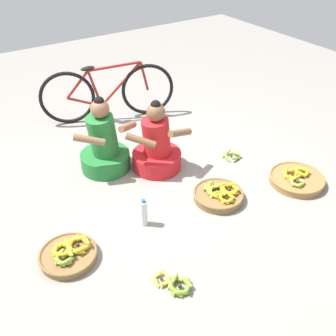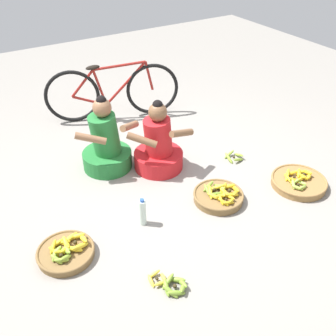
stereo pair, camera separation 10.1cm
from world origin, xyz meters
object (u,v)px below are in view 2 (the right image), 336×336
(bicycle_leaning, at_px, (113,92))
(banana_basket_back_left, at_px, (219,196))
(water_bottle, at_px, (142,212))
(vendor_woman_front, at_px, (158,147))
(banana_basket_mid_left, at_px, (66,252))
(loose_bananas_front_center, at_px, (234,157))
(banana_basket_mid_right, at_px, (299,182))
(vendor_woman_behind, at_px, (106,145))
(loose_bananas_front_right, at_px, (171,285))

(bicycle_leaning, relative_size, banana_basket_back_left, 3.37)
(water_bottle, bearing_deg, vendor_woman_front, 50.70)
(banana_basket_mid_left, xyz_separation_m, loose_bananas_front_center, (2.06, 0.40, -0.02))
(banana_basket_back_left, height_order, banana_basket_mid_right, banana_basket_back_left)
(vendor_woman_behind, xyz_separation_m, bicycle_leaning, (0.54, 1.00, 0.09))
(vendor_woman_front, relative_size, bicycle_leaning, 0.48)
(banana_basket_mid_left, bearing_deg, banana_basket_back_left, -3.07)
(banana_basket_mid_right, relative_size, water_bottle, 1.99)
(banana_basket_back_left, distance_m, loose_bananas_front_center, 0.75)
(banana_basket_mid_right, bearing_deg, banana_basket_mid_left, 172.30)
(bicycle_leaning, xyz_separation_m, water_bottle, (-0.65, -1.98, -0.23))
(vendor_woman_front, xyz_separation_m, banana_basket_mid_right, (1.04, -1.02, -0.20))
(bicycle_leaning, bearing_deg, loose_bananas_front_center, -66.23)
(banana_basket_mid_left, height_order, banana_basket_back_left, banana_basket_back_left)
(banana_basket_mid_right, relative_size, loose_bananas_front_right, 1.80)
(bicycle_leaning, xyz_separation_m, banana_basket_mid_left, (-1.36, -2.00, -0.31))
(vendor_woman_behind, distance_m, loose_bananas_front_center, 1.40)
(bicycle_leaning, bearing_deg, banana_basket_mid_left, -124.22)
(banana_basket_back_left, bearing_deg, vendor_woman_behind, 121.99)
(loose_bananas_front_right, bearing_deg, banana_basket_mid_right, 12.57)
(loose_bananas_front_center, xyz_separation_m, loose_bananas_front_right, (-1.50, -1.10, -0.00))
(loose_bananas_front_right, bearing_deg, banana_basket_back_left, 34.01)
(loose_bananas_front_center, relative_size, loose_bananas_front_right, 0.61)
(vendor_woman_behind, xyz_separation_m, banana_basket_back_left, (0.67, -1.07, -0.21))
(vendor_woman_front, relative_size, banana_basket_mid_right, 1.42)
(banana_basket_mid_left, bearing_deg, loose_bananas_front_center, 10.97)
(vendor_woman_behind, relative_size, bicycle_leaning, 0.51)
(loose_bananas_front_right, bearing_deg, loose_bananas_front_center, 36.32)
(vendor_woman_front, xyz_separation_m, loose_bananas_front_right, (-0.71, -1.41, -0.22))
(loose_bananas_front_center, distance_m, water_bottle, 1.41)
(water_bottle, bearing_deg, loose_bananas_front_right, -101.78)
(banana_basket_mid_left, xyz_separation_m, water_bottle, (0.71, 0.02, 0.08))
(banana_basket_mid_left, bearing_deg, banana_basket_mid_right, -7.70)
(vendor_woman_front, relative_size, banana_basket_back_left, 1.62)
(banana_basket_mid_left, relative_size, loose_bananas_front_right, 1.53)
(banana_basket_mid_right, bearing_deg, banana_basket_back_left, 164.25)
(vendor_woman_behind, bearing_deg, banana_basket_mid_left, -129.31)
(vendor_woman_behind, xyz_separation_m, loose_bananas_front_right, (-0.25, -1.70, -0.24))
(banana_basket_mid_right, bearing_deg, vendor_woman_behind, 138.87)
(loose_bananas_front_right, height_order, water_bottle, water_bottle)
(bicycle_leaning, relative_size, banana_basket_mid_left, 3.48)
(banana_basket_mid_right, height_order, loose_bananas_front_center, banana_basket_mid_right)
(vendor_woman_front, bearing_deg, bicycle_leaning, 86.34)
(banana_basket_back_left, relative_size, loose_bananas_front_center, 2.59)
(banana_basket_back_left, distance_m, loose_bananas_front_right, 1.11)
(banana_basket_back_left, xyz_separation_m, banana_basket_mid_right, (0.83, -0.23, -0.01))
(vendor_woman_behind, xyz_separation_m, loose_bananas_front_center, (1.25, -0.60, -0.23))
(vendor_woman_front, bearing_deg, banana_basket_mid_left, -151.11)
(banana_basket_back_left, relative_size, banana_basket_mid_right, 0.88)
(banana_basket_mid_left, distance_m, loose_bananas_front_right, 0.90)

